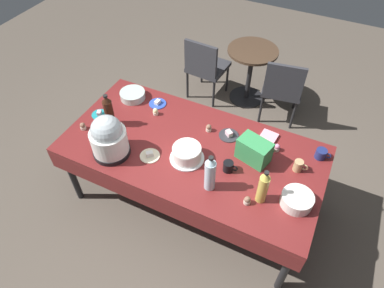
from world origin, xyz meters
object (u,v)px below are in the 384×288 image
object	(u,v)px
round_cafe_table	(251,66)
slow_cooker	(108,138)
glass_salad_bowl	(133,95)
cupcake_berry	(83,126)
ceramic_snack_bowl	(297,200)
coffee_mug_navy	(321,154)
soda_carton	(254,150)
soda_bottle_cola	(109,111)
dessert_plate_cobalt	(158,103)
cupcake_lemon	(277,148)
frosted_layer_cake	(187,153)
cupcake_mint	(247,200)
maroon_chair_right	(283,87)
coffee_mug_black	(228,167)
maroon_chair_left	(205,65)
cupcake_cocoa	(156,112)
dessert_plate_charcoal	(229,135)
dessert_plate_teal	(99,114)
coffee_mug_tan	(299,166)
cupcake_rose	(209,128)
potluck_table	(192,153)
soda_bottle_ginger_ale	(263,187)
soda_bottle_water	(210,174)
dessert_plate_cream	(150,155)

from	to	relation	value
round_cafe_table	slow_cooker	bearing A→B (deg)	-104.22
glass_salad_bowl	cupcake_berry	size ratio (longest dim) A/B	3.61
ceramic_snack_bowl	coffee_mug_navy	bearing A→B (deg)	82.70
cupcake_berry	soda_carton	xyz separation A→B (m)	(1.47, 0.33, 0.07)
soda_bottle_cola	dessert_plate_cobalt	bearing A→B (deg)	60.94
ceramic_snack_bowl	soda_carton	xyz separation A→B (m)	(-0.43, 0.27, 0.05)
dessert_plate_cobalt	cupcake_lemon	bearing A→B (deg)	-3.92
ceramic_snack_bowl	frosted_layer_cake	bearing A→B (deg)	177.51
slow_cooker	cupcake_mint	distance (m)	1.19
maroon_chair_right	frosted_layer_cake	bearing A→B (deg)	-103.64
coffee_mug_black	maroon_chair_left	distance (m)	1.87
cupcake_cocoa	coffee_mug_black	world-z (taller)	coffee_mug_black
frosted_layer_cake	dessert_plate_charcoal	bearing A→B (deg)	61.89
glass_salad_bowl	dessert_plate_charcoal	size ratio (longest dim) A/B	1.40
ceramic_snack_bowl	maroon_chair_left	distance (m)	2.26
dessert_plate_cobalt	cupcake_lemon	distance (m)	1.20
dessert_plate_teal	maroon_chair_right	distance (m)	2.06
cupcake_lemon	coffee_mug_tan	bearing A→B (deg)	-32.09
coffee_mug_tan	slow_cooker	bearing A→B (deg)	-161.02
coffee_mug_tan	round_cafe_table	size ratio (longest dim) A/B	0.16
cupcake_rose	round_cafe_table	distance (m)	1.52
potluck_table	soda_bottle_cola	world-z (taller)	soda_bottle_cola
maroon_chair_left	round_cafe_table	world-z (taller)	maroon_chair_left
soda_bottle_ginger_ale	soda_bottle_cola	bearing A→B (deg)	172.65
potluck_table	frosted_layer_cake	xyz separation A→B (m)	(0.01, -0.12, 0.12)
dessert_plate_charcoal	coffee_mug_tan	bearing A→B (deg)	-10.34
slow_cooker	cupcake_mint	size ratio (longest dim) A/B	5.69
cupcake_cocoa	dessert_plate_charcoal	bearing A→B (deg)	2.90
coffee_mug_tan	soda_carton	size ratio (longest dim) A/B	0.44
dessert_plate_teal	soda_bottle_ginger_ale	distance (m)	1.66
glass_salad_bowl	soda_carton	xyz separation A→B (m)	(1.31, -0.23, 0.06)
frosted_layer_cake	soda_bottle_ginger_ale	world-z (taller)	soda_bottle_ginger_ale
cupcake_berry	cupcake_rose	xyz separation A→B (m)	(1.01, 0.47, 0.00)
slow_cooker	maroon_chair_right	size ratio (longest dim) A/B	0.45
coffee_mug_tan	maroon_chair_left	size ratio (longest dim) A/B	0.13
soda_carton	maroon_chair_right	xyz separation A→B (m)	(-0.09, 1.40, -0.36)
cupcake_lemon	maroon_chair_right	distance (m)	1.28
dessert_plate_charcoal	soda_bottle_water	distance (m)	0.60
dessert_plate_teal	cupcake_cocoa	xyz separation A→B (m)	(0.46, 0.24, 0.02)
coffee_mug_tan	maroon_chair_right	world-z (taller)	same
glass_salad_bowl	cupcake_berry	bearing A→B (deg)	-106.10
slow_cooker	maroon_chair_left	size ratio (longest dim) A/B	0.45
dessert_plate_cobalt	maroon_chair_left	size ratio (longest dim) A/B	0.19
slow_cooker	coffee_mug_navy	size ratio (longest dim) A/B	3.00
dessert_plate_charcoal	coffee_mug_navy	bearing A→B (deg)	7.18
ceramic_snack_bowl	dessert_plate_charcoal	xyz separation A→B (m)	(-0.70, 0.43, -0.03)
cupcake_berry	soda_bottle_water	distance (m)	1.27
coffee_mug_black	coffee_mug_tan	bearing A→B (deg)	26.23
soda_bottle_ginger_ale	soda_bottle_water	size ratio (longest dim) A/B	0.94
dessert_plate_cream	soda_carton	xyz separation A→B (m)	(0.77, 0.35, 0.09)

